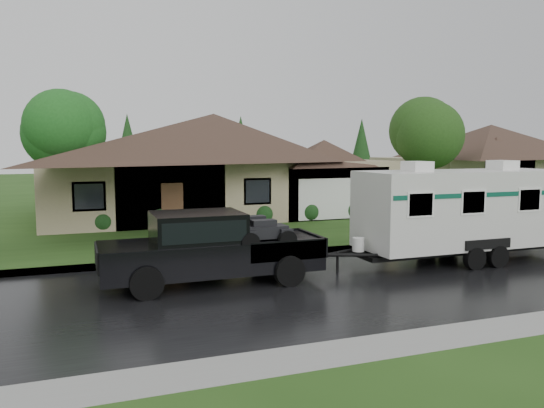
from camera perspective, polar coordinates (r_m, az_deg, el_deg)
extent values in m
plane|color=#264A17|center=(16.62, -1.09, -7.38)|extent=(140.00, 140.00, 0.00)
cube|color=black|center=(14.80, 1.48, -9.06)|extent=(140.00, 8.00, 0.01)
cube|color=gray|center=(18.69, -3.36, -5.64)|extent=(140.00, 0.50, 0.15)
cube|color=#264A17|center=(30.96, -10.21, -1.03)|extent=(140.00, 26.00, 0.15)
cube|color=tan|center=(30.24, -6.21, 1.86)|extent=(18.00, 10.00, 3.00)
pyramid|color=#38271E|center=(30.22, -6.30, 9.64)|extent=(19.44, 10.80, 2.60)
cube|color=tan|center=(29.27, 5.56, 1.43)|extent=(5.76, 4.00, 2.70)
cube|color=tan|center=(40.44, 22.30, 2.51)|extent=(14.00, 9.00, 3.00)
pyramid|color=#38271E|center=(40.41, 22.52, 7.89)|extent=(15.12, 9.72, 2.30)
cylinder|color=#382B1E|center=(24.61, -21.27, 0.29)|extent=(0.43, 0.43, 2.81)
sphere|color=#267225|center=(24.51, -21.55, 7.47)|extent=(3.88, 3.88, 3.88)
cylinder|color=#382B1E|center=(31.19, 16.49, 1.59)|extent=(0.43, 0.43, 2.80)
sphere|color=#2B571C|center=(31.11, 16.66, 7.24)|extent=(3.87, 3.87, 3.87)
sphere|color=#143814|center=(24.80, -17.75, -1.65)|extent=(1.00, 1.00, 1.00)
sphere|color=#143814|center=(25.03, -11.98, -1.42)|extent=(1.00, 1.00, 1.00)
sphere|color=#143814|center=(25.50, -6.37, -1.19)|extent=(1.00, 1.00, 1.00)
sphere|color=#143814|center=(26.21, -1.01, -0.95)|extent=(1.00, 1.00, 1.00)
sphere|color=#143814|center=(27.14, 4.02, -0.72)|extent=(1.00, 1.00, 1.00)
sphere|color=#143814|center=(28.26, 8.69, -0.51)|extent=(1.00, 1.00, 1.00)
cube|color=black|center=(15.25, -6.47, -5.55)|extent=(6.20, 2.07, 0.89)
cube|color=black|center=(14.84, -15.07, -4.95)|extent=(1.65, 2.01, 0.36)
cube|color=black|center=(15.02, -8.04, -2.67)|extent=(2.48, 1.94, 0.93)
cube|color=black|center=(15.01, -8.04, -2.47)|extent=(2.27, 1.98, 0.57)
cube|color=black|center=(15.78, 0.48, -4.35)|extent=(2.27, 1.96, 0.06)
cylinder|color=black|center=(14.02, -13.34, -8.28)|extent=(0.87, 0.33, 0.87)
cylinder|color=black|center=(15.98, -14.22, -6.52)|extent=(0.87, 0.33, 0.87)
cylinder|color=black|center=(14.98, 1.86, -7.19)|extent=(0.87, 0.33, 0.87)
cylinder|color=black|center=(16.82, -0.74, -5.70)|extent=(0.87, 0.33, 0.87)
cube|color=silver|center=(19.08, 19.77, -0.40)|extent=(7.23, 2.48, 2.53)
cube|color=black|center=(19.29, 19.62, -4.59)|extent=(7.64, 1.24, 0.14)
cube|color=#0A4C38|center=(19.03, 19.84, 1.27)|extent=(7.09, 2.50, 0.14)
cube|color=white|center=(17.84, 15.35, 3.93)|extent=(0.72, 0.83, 0.33)
cube|color=white|center=(20.09, 23.55, 3.86)|extent=(0.72, 0.83, 0.33)
cylinder|color=black|center=(18.09, 20.95, -5.50)|extent=(0.72, 0.25, 0.72)
cylinder|color=black|center=(19.95, 16.34, -4.28)|extent=(0.72, 0.25, 0.72)
cylinder|color=black|center=(18.71, 23.11, -5.22)|extent=(0.72, 0.25, 0.72)
cylinder|color=black|center=(20.51, 18.44, -4.07)|extent=(0.72, 0.25, 0.72)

